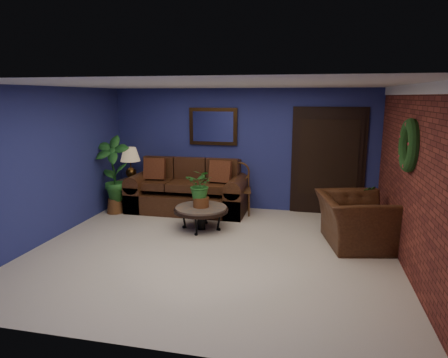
% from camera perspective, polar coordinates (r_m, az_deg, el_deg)
% --- Properties ---
extents(floor, '(5.50, 5.50, 0.00)m').
position_cam_1_polar(floor, '(6.26, -1.67, -10.21)').
color(floor, beige).
rests_on(floor, ground).
extents(wall_back, '(5.50, 0.04, 2.50)m').
position_cam_1_polar(wall_back, '(8.32, 2.54, 4.22)').
color(wall_back, navy).
rests_on(wall_back, ground).
extents(wall_left, '(0.04, 5.00, 2.50)m').
position_cam_1_polar(wall_left, '(7.10, -23.80, 1.92)').
color(wall_left, navy).
rests_on(wall_left, ground).
extents(wall_right_brick, '(0.04, 5.00, 2.50)m').
position_cam_1_polar(wall_right_brick, '(5.87, 25.24, -0.08)').
color(wall_right_brick, maroon).
rests_on(wall_right_brick, ground).
extents(ceiling, '(5.50, 5.00, 0.02)m').
position_cam_1_polar(ceiling, '(5.81, -1.82, 13.33)').
color(ceiling, white).
rests_on(ceiling, wall_back).
extents(crown_molding, '(0.03, 5.00, 0.14)m').
position_cam_1_polar(crown_molding, '(5.76, 25.99, 11.49)').
color(crown_molding, white).
rests_on(crown_molding, wall_right_brick).
extents(wall_mirror, '(1.02, 0.06, 0.77)m').
position_cam_1_polar(wall_mirror, '(8.36, -1.56, 7.50)').
color(wall_mirror, '#442A11').
rests_on(wall_mirror, wall_back).
extents(closet_door, '(1.44, 0.06, 2.18)m').
position_cam_1_polar(closet_door, '(8.20, 14.63, 2.32)').
color(closet_door, black).
rests_on(closet_door, wall_back).
extents(wreath, '(0.16, 0.72, 0.72)m').
position_cam_1_polar(wreath, '(5.84, 24.95, 4.37)').
color(wreath, black).
rests_on(wreath, wall_right_brick).
extents(sofa, '(2.40, 1.04, 1.08)m').
position_cam_1_polar(sofa, '(8.34, -5.03, -2.06)').
color(sofa, '#4C2915').
rests_on(sofa, ground).
extents(coffee_table, '(0.97, 0.97, 0.41)m').
position_cam_1_polar(coffee_table, '(7.12, -3.29, -4.44)').
color(coffee_table, '#494540').
rests_on(coffee_table, ground).
extents(end_table, '(0.63, 0.63, 0.58)m').
position_cam_1_polar(end_table, '(8.75, -13.05, -1.10)').
color(end_table, '#494540').
rests_on(end_table, ground).
extents(table_lamp, '(0.41, 0.41, 0.69)m').
position_cam_1_polar(table_lamp, '(8.64, -13.23, 2.65)').
color(table_lamp, '#442A11').
rests_on(table_lamp, end_table).
extents(side_chair, '(0.51, 0.51, 1.03)m').
position_cam_1_polar(side_chair, '(8.07, 2.25, -0.83)').
color(side_chair, '#502D17').
rests_on(side_chair, ground).
extents(armchair, '(1.31, 1.43, 0.80)m').
position_cam_1_polar(armchair, '(6.71, 18.21, -5.67)').
color(armchair, '#4C2915').
rests_on(armchair, ground).
extents(coffee_plant, '(0.55, 0.49, 0.68)m').
position_cam_1_polar(coffee_plant, '(7.01, -3.33, -1.08)').
color(coffee_plant, brown).
rests_on(coffee_plant, coffee_table).
extents(floor_plant, '(0.40, 0.33, 0.85)m').
position_cam_1_polar(floor_plant, '(7.34, 19.32, -3.91)').
color(floor_plant, brown).
rests_on(floor_plant, ground).
extents(tall_plant, '(0.70, 0.48, 1.57)m').
position_cam_1_polar(tall_plant, '(8.31, -15.55, 1.02)').
color(tall_plant, brown).
rests_on(tall_plant, ground).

